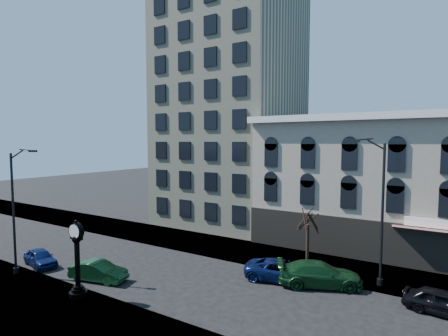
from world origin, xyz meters
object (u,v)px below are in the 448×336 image
Objects in this scene: car_near_a at (40,258)px; street_clock at (77,262)px; street_lamp_near at (20,178)px; car_near_b at (98,271)px.

street_clock is at bearing -94.13° from car_near_a.
street_lamp_near reaches higher than street_clock.
street_clock reaches higher than car_near_a.
street_clock is at bearing -168.62° from car_near_b.
street_lamp_near is at bearing 98.36° from car_near_b.
street_clock is 8.27m from car_near_a.
car_near_a is (-1.00, 1.87, -6.75)m from street_lamp_near.
street_lamp_near is 7.07m from car_near_a.
street_clock is at bearing -21.89° from street_lamp_near.
street_lamp_near reaches higher than car_near_a.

